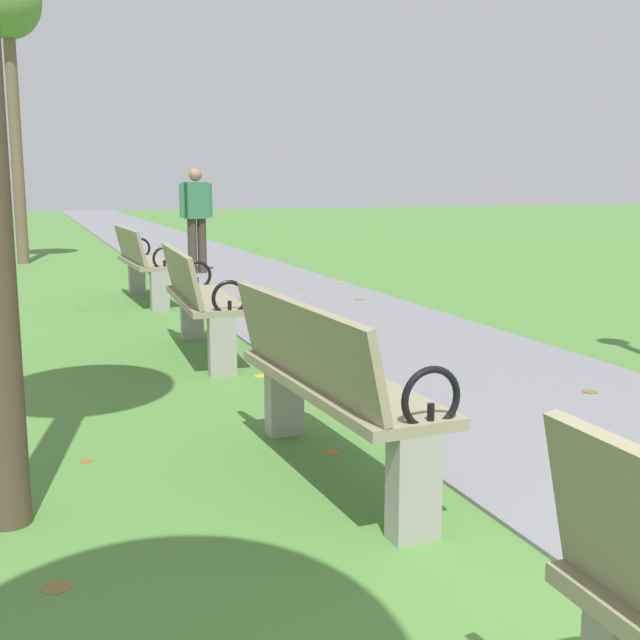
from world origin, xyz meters
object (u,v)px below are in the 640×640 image
Objects in this scene: pedestrian_walking at (196,215)px; tree_3 at (8,15)px; park_bench_2 at (328,383)px; park_bench_3 at (198,298)px; park_bench_4 at (142,262)px.

tree_3 is at bearing 133.03° from pedestrian_walking.
park_bench_2 is 0.32× the size of tree_3.
park_bench_3 is 5.99m from pedestrian_walking.
park_bench_2 is at bearing -90.00° from park_bench_4.
tree_3 reaches higher than park_bench_3.
park_bench_3 is at bearing -101.78° from pedestrian_walking.
park_bench_2 is 8.93m from pedestrian_walking.
park_bench_3 and park_bench_4 have the same top height.
park_bench_2 is 1.00× the size of park_bench_3.
tree_3 is at bearing 98.85° from park_bench_3.
pedestrian_walking is (1.22, 8.84, 0.44)m from park_bench_2.
pedestrian_walking reaches higher than park_bench_4.
park_bench_4 is 1.00× the size of pedestrian_walking.
pedestrian_walking reaches higher than park_bench_3.
park_bench_2 is 1.00× the size of pedestrian_walking.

